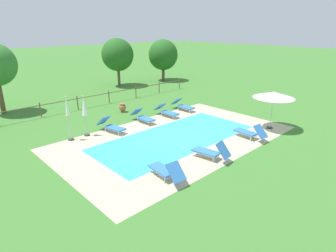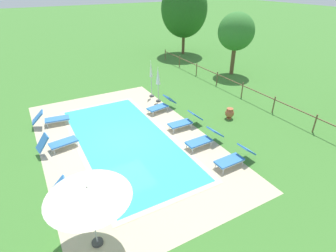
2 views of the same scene
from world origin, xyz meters
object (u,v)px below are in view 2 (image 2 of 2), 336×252
sun_lounger_south_far (204,139)px  patio_umbrella_closed_row_mid_west (158,78)px  sun_lounger_north_near_steps (161,105)px  patio_umbrella_open_foreground (88,192)px  sun_lounger_south_mid (185,121)px  sun_lounger_north_end (77,188)px  sun_lounger_north_far (234,158)px  tree_far_west (236,32)px  terracotta_urn_near_fence (230,113)px  patio_umbrella_closed_row_west (151,73)px  tree_centre (184,9)px  sun_lounger_south_near_corner (52,119)px  sun_lounger_north_mid (58,143)px

sun_lounger_south_far → patio_umbrella_closed_row_mid_west: (-5.87, 0.53, 1.25)m
sun_lounger_north_near_steps → patio_umbrella_open_foreground: patio_umbrella_open_foreground is taller
sun_lounger_south_mid → sun_lounger_north_near_steps: bearing=-176.9°
sun_lounger_south_mid → patio_umbrella_closed_row_mid_west: patio_umbrella_closed_row_mid_west is taller
sun_lounger_north_end → sun_lounger_south_mid: size_ratio=0.98×
sun_lounger_north_far → tree_far_west: (-10.02, 8.52, 3.10)m
sun_lounger_north_far → terracotta_urn_near_fence: sun_lounger_north_far is taller
patio_umbrella_closed_row_west → sun_lounger_north_far: bearing=-1.7°
patio_umbrella_closed_row_west → tree_centre: size_ratio=0.35×
sun_lounger_north_near_steps → sun_lounger_south_far: size_ratio=1.00×
sun_lounger_south_near_corner → patio_umbrella_closed_row_mid_west: 6.82m
sun_lounger_north_end → tree_far_west: (-8.65, 14.98, 3.09)m
sun_lounger_north_mid → tree_centre: size_ratio=0.26×
sun_lounger_north_near_steps → sun_lounger_south_mid: sun_lounger_north_near_steps is taller
sun_lounger_north_mid → tree_far_west: bearing=108.4°
sun_lounger_north_mid → sun_lounger_south_mid: (1.08, 6.48, -0.02)m
patio_umbrella_open_foreground → tree_centre: (-19.08, 15.04, 2.39)m
sun_lounger_south_near_corner → terracotta_urn_near_fence: sun_lounger_south_near_corner is taller
sun_lounger_north_near_steps → patio_umbrella_closed_row_mid_west: (-1.37, 0.50, 1.25)m
sun_lounger_south_near_corner → patio_umbrella_closed_row_west: (-0.98, 6.70, 1.27)m
sun_lounger_north_near_steps → sun_lounger_north_far: sun_lounger_north_near_steps is taller
patio_umbrella_closed_row_west → tree_centre: tree_centre is taller
sun_lounger_north_mid → sun_lounger_south_far: (3.08, 6.31, -0.02)m
sun_lounger_north_near_steps → sun_lounger_north_mid: bearing=-77.4°
patio_umbrella_closed_row_west → patio_umbrella_closed_row_mid_west: (0.98, 0.02, -0.03)m
sun_lounger_south_mid → tree_centre: size_ratio=0.27×
sun_lounger_north_far → sun_lounger_south_far: size_ratio=1.00×
sun_lounger_north_far → sun_lounger_south_near_corner: (-7.80, -6.44, 0.01)m
sun_lounger_south_near_corner → sun_lounger_south_mid: (3.87, 6.34, -0.01)m
sun_lounger_north_far → sun_lounger_north_near_steps: bearing=-177.9°
sun_lounger_north_end → terracotta_urn_near_fence: size_ratio=3.03×
patio_umbrella_closed_row_west → tree_far_west: bearing=98.5°
terracotta_urn_near_fence → sun_lounger_north_far: bearing=-37.9°
sun_lounger_south_near_corner → tree_far_west: bearing=98.4°
sun_lounger_south_mid → sun_lounger_north_far: bearing=1.4°
sun_lounger_north_mid → patio_umbrella_open_foreground: patio_umbrella_open_foreground is taller
sun_lounger_north_far → sun_lounger_south_far: sun_lounger_north_far is taller
sun_lounger_south_mid → sun_lounger_south_far: 2.01m
patio_umbrella_open_foreground → sun_lounger_north_end: bearing=-179.5°
sun_lounger_north_near_steps → sun_lounger_north_end: 8.02m
tree_centre → patio_umbrella_open_foreground: bearing=-38.2°
sun_lounger_south_near_corner → sun_lounger_north_near_steps: bearing=77.5°
sun_lounger_south_far → sun_lounger_south_near_corner: bearing=-133.6°
sun_lounger_north_mid → terracotta_urn_near_fence: sun_lounger_north_mid is taller
sun_lounger_north_far → tree_far_west: bearing=139.6°
sun_lounger_south_near_corner → tree_far_west: tree_far_west is taller
sun_lounger_north_near_steps → tree_centre: 15.16m
sun_lounger_south_near_corner → patio_umbrella_open_foreground: 9.01m
patio_umbrella_open_foreground → terracotta_urn_near_fence: size_ratio=3.78×
sun_lounger_north_near_steps → terracotta_urn_near_fence: (2.87, 3.00, -0.03)m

